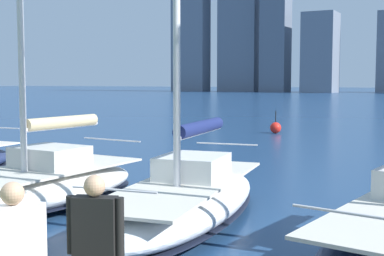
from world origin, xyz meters
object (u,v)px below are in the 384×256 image
(sailboat_tan, at_px, (40,184))
(person_black_shirt, at_px, (95,239))
(sailboat_navy, at_px, (186,196))
(channel_buoy, at_px, (276,128))
(person_white_shirt, at_px, (14,251))

(sailboat_tan, xyz_separation_m, person_black_shirt, (-6.58, 6.05, 1.04))
(sailboat_navy, relative_size, sailboat_tan, 1.37)
(sailboat_navy, xyz_separation_m, channel_buoy, (5.24, -21.45, -0.27))
(person_white_shirt, xyz_separation_m, channel_buoy, (7.17, -28.50, -1.27))
(channel_buoy, bearing_deg, person_black_shirt, 105.33)
(person_black_shirt, height_order, channel_buoy, person_black_shirt)
(person_white_shirt, height_order, channel_buoy, person_white_shirt)
(sailboat_tan, bearing_deg, person_white_shirt, 132.34)
(sailboat_navy, height_order, person_black_shirt, sailboat_navy)
(sailboat_navy, bearing_deg, channel_buoy, -76.27)
(person_black_shirt, bearing_deg, person_white_shirt, 56.41)
(sailboat_tan, height_order, person_black_shirt, sailboat_tan)
(channel_buoy, bearing_deg, sailboat_navy, 103.73)
(person_black_shirt, relative_size, channel_buoy, 1.21)
(sailboat_navy, bearing_deg, person_white_shirt, 105.31)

